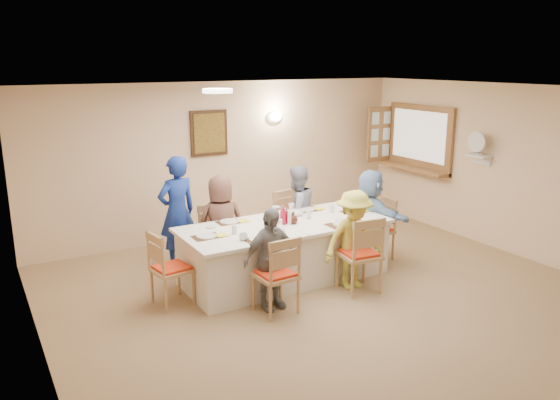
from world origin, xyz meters
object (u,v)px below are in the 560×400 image
serving_hatch (420,138)px  chair_front_right (359,253)px  chair_front_left (276,273)px  desk_fan (478,146)px  chair_back_right (292,223)px  diner_front_right (354,240)px  condiment_ketchup (283,215)px  diner_back_left (221,224)px  chair_left_end (172,268)px  diner_front_left (270,259)px  dining_table (285,251)px  diner_right_end (370,215)px  chair_right_end (376,228)px  caregiver (177,212)px  diner_back_right (296,211)px  chair_back_left (218,237)px

serving_hatch → chair_front_right: serving_hatch is taller
chair_front_left → desk_fan: bearing=-174.2°
chair_back_right → chair_front_right: 1.60m
diner_front_right → condiment_ketchup: bearing=137.1°
diner_back_left → condiment_ketchup: (0.58, -0.68, 0.22)m
diner_back_left → diner_front_right: 1.81m
chair_front_right → condiment_ketchup: condiment_ketchup is taller
desk_fan → serving_hatch: bearing=85.3°
chair_left_end → chair_back_right: bearing=-78.1°
chair_left_end → diner_front_left: (0.95, -0.68, 0.15)m
dining_table → chair_front_right: (0.60, -0.80, 0.12)m
chair_front_left → chair_front_right: chair_front_right is taller
chair_front_left → diner_right_end: 2.18m
dining_table → chair_right_end: 1.55m
dining_table → diner_right_end: (1.42, 0.00, 0.29)m
diner_front_left → condiment_ketchup: 0.93m
chair_front_right → diner_front_right: bearing=-81.9°
chair_back_right → caregiver: 1.72m
chair_right_end → condiment_ketchup: 1.63m
diner_front_right → serving_hatch: bearing=37.4°
serving_hatch → desk_fan: size_ratio=5.00×
chair_front_right → chair_back_right: bearing=-81.9°
diner_front_left → diner_front_right: (1.20, 0.00, 0.03)m
desk_fan → chair_back_right: 3.08m
diner_front_right → condiment_ketchup: size_ratio=5.06×
serving_hatch → chair_front_right: size_ratio=1.51×
diner_back_right → chair_left_end: bearing=7.7°
condiment_ketchup → diner_front_right: bearing=-47.5°
serving_hatch → diner_right_end: serving_hatch is taller
diner_back_right → serving_hatch: bearing=179.2°
chair_front_left → chair_front_right: size_ratio=0.95×
desk_fan → chair_back_right: desk_fan is taller
serving_hatch → diner_back_left: (-4.01, -0.45, -0.83)m
desk_fan → dining_table: 3.51m
diner_front_right → dining_table: bearing=136.0°
chair_front_left → diner_right_end: diner_right_end is taller
chair_front_right → chair_back_left: bearing=-45.0°
chair_back_left → chair_front_right: bearing=-63.6°
chair_back_left → chair_front_left: size_ratio=0.95×
desk_fan → chair_front_left: 4.09m
dining_table → diner_back_right: size_ratio=2.03×
dining_table → desk_fan: bearing=-3.9°
chair_back_left → diner_right_end: size_ratio=0.67×
serving_hatch → desk_fan: serving_hatch is taller
chair_back_left → diner_front_left: 1.49m
serving_hatch → chair_left_end: (-4.96, -1.13, -1.04)m
diner_front_left → diner_front_right: bearing=-5.2°
chair_front_right → caregiver: bearing=-41.6°
diner_front_right → chair_right_end: bearing=40.2°
serving_hatch → caregiver: size_ratio=0.95×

